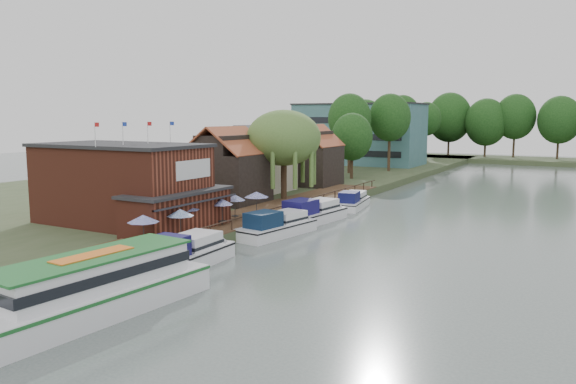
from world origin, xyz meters
The scene contains 28 objects.
ground centered at (0.00, 0.00, 0.00)m, with size 260.00×260.00×0.00m, color #4D5A56.
land_bank centered at (-30.00, 35.00, 0.50)m, with size 50.00×140.00×1.00m, color #384728.
quay_deck centered at (-8.00, 10.00, 1.05)m, with size 6.00×50.00×0.10m, color #47301E.
quay_rail centered at (-5.30, 10.50, 1.50)m, with size 0.20×49.00×1.00m, color black, non-canonical shape.
pub centered at (-14.00, -1.00, 4.65)m, with size 20.00×11.00×7.30m, color maroon, non-canonical shape.
hotel_block centered at (-22.00, 70.00, 7.15)m, with size 25.40×12.40×12.30m, color #38666B, non-canonical shape.
cottage_a centered at (-15.00, 14.00, 5.25)m, with size 8.60×7.60×8.50m, color black, non-canonical shape.
cottage_b centered at (-18.00, 24.00, 5.25)m, with size 9.60×8.60×8.50m, color beige, non-canonical shape.
cottage_c centered at (-14.00, 33.00, 5.25)m, with size 7.60×7.60×8.50m, color black, non-canonical shape.
willow centered at (-10.50, 19.00, 6.21)m, with size 8.60×8.60×10.43m, color #476B2D, non-canonical shape.
umbrella_0 centered at (-7.44, -7.21, 2.29)m, with size 2.36×2.36×2.38m, color navy, non-canonical shape.
umbrella_1 centered at (-6.75, -3.87, 2.29)m, with size 2.16×2.16×2.38m, color navy, non-canonical shape.
umbrella_2 centered at (-8.13, -1.39, 2.29)m, with size 2.09×2.09×2.38m, color navy, non-canonical shape.
umbrella_3 centered at (-7.24, 2.32, 2.29)m, with size 1.96×1.96×2.38m, color navy, non-canonical shape.
umbrella_4 centered at (-7.71, 4.99, 2.29)m, with size 1.99×1.99×2.38m, color navy, non-canonical shape.
umbrella_5 centered at (-7.07, 7.69, 2.29)m, with size 2.41×2.41×2.38m, color navy, non-canonical shape.
cruiser_0 centered at (-3.68, -7.41, 1.29)m, with size 3.42×10.57×2.59m, color white, non-canonical shape.
cruiser_1 centered at (-3.36, 5.24, 1.20)m, with size 3.21×9.93×2.41m, color white, non-canonical shape.
cruiser_2 centered at (-3.43, 12.36, 1.28)m, with size 3.39×10.47×2.56m, color silver, non-canonical shape.
cruiser_3 centered at (-3.37, 22.73, 1.07)m, with size 2.90×9.00×2.15m, color white, non-canonical shape.
tour_boat centered at (-1.75, -17.76, 1.70)m, with size 4.36×15.53×3.39m, color silver, non-canonical shape.
swan centered at (-1.89, -9.31, 0.22)m, with size 0.44×0.44×0.44m, color white.
bank_tree_0 centered at (-12.28, 43.41, 6.09)m, with size 6.41×6.41×10.19m, color #143811, non-canonical shape.
bank_tree_1 centered at (-16.06, 51.20, 7.76)m, with size 7.34×7.34×13.52m, color #143811, non-canonical shape.
bank_tree_2 centered at (-11.27, 57.86, 7.82)m, with size 7.28×7.28×13.63m, color #143811, non-canonical shape.
bank_tree_3 centered at (-15.23, 77.15, 8.03)m, with size 7.21×7.21×14.07m, color #143811, non-canonical shape.
bank_tree_4 centered at (-13.15, 87.81, 7.41)m, with size 6.56×6.56×12.83m, color #143811, non-canonical shape.
bank_tree_5 centered at (-18.36, 92.09, 6.95)m, with size 7.64×7.64×11.89m, color #143811, non-canonical shape.
Camera 1 is at (21.77, -37.39, 10.67)m, focal length 35.00 mm.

